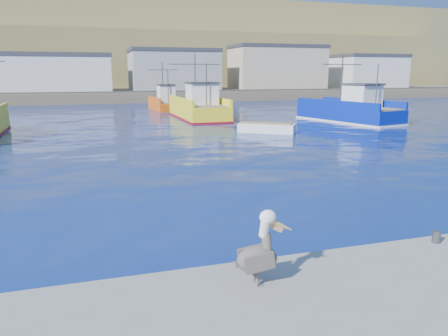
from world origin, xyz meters
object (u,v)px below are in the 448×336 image
Objects in this scene: skiff_mid at (267,129)px; pelican at (259,253)px; trawler_yellow_b at (199,108)px; skiff_far at (356,111)px; trawler_blue at (350,111)px; boat_orange at (165,102)px.

pelican reaches higher than skiff_mid.
skiff_far is (19.06, 0.72, -0.78)m from trawler_yellow_b.
boat_orange is (-14.61, 18.53, -0.02)m from trawler_blue.
skiff_mid is 1.18× the size of skiff_far.
pelican reaches higher than skiff_far.
skiff_mid is at bearing -78.63° from trawler_yellow_b.
trawler_yellow_b is 3.01× the size of skiff_far.
trawler_yellow_b is at bearing 101.37° from skiff_mid.
trawler_yellow_b is 7.53× the size of pelican.
trawler_yellow_b is at bearing 77.81° from pelican.
trawler_blue is at bearing -126.88° from skiff_far.
skiff_far is at bearing 37.68° from skiff_mid.
boat_orange reaches higher than pelican.
boat_orange is at bearing 128.26° from trawler_blue.
skiff_far is 2.50× the size of pelican.
skiff_far is (6.00, 8.00, -0.75)m from trawler_blue.
boat_orange is (-1.55, 11.25, -0.06)m from trawler_yellow_b.
skiff_mid is at bearing -142.32° from skiff_far.
boat_orange is 1.68× the size of skiff_mid.
skiff_far is at bearing -27.06° from boat_orange.
skiff_far is (16.63, 12.84, -0.04)m from skiff_mid.
trawler_yellow_b is 12.38m from skiff_mid.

